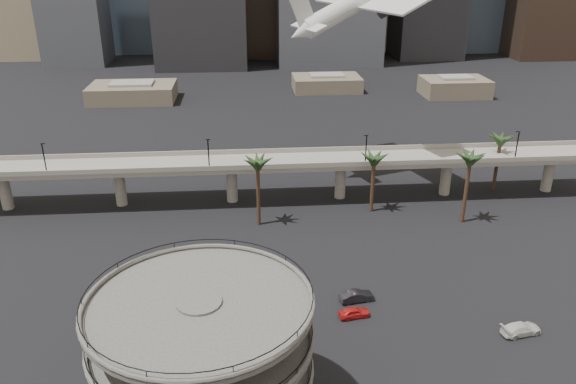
{
  "coord_description": "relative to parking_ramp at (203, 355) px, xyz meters",
  "views": [
    {
      "loc": [
        -8.19,
        -49.29,
        47.0
      ],
      "look_at": [
        -1.89,
        28.0,
        13.31
      ],
      "focal_mm": 35.0,
      "sensor_mm": 36.0,
      "label": 1
    }
  ],
  "objects": [
    {
      "name": "overpass",
      "position": [
        13.0,
        59.0,
        -2.5
      ],
      "size": [
        130.0,
        9.3,
        14.7
      ],
      "color": "gray",
      "rests_on": "ground"
    },
    {
      "name": "car_a",
      "position": [
        19.21,
        18.35,
        -9.09
      ],
      "size": [
        4.64,
        2.49,
        1.5
      ],
      "primitive_type": "imported",
      "rotation": [
        0.0,
        0.0,
        1.74
      ],
      "color": "red",
      "rests_on": "ground"
    },
    {
      "name": "car_c",
      "position": [
        40.54,
        12.86,
        -9.03
      ],
      "size": [
        5.86,
        3.25,
        1.61
      ],
      "primitive_type": "imported",
      "rotation": [
        0.0,
        0.0,
        1.76
      ],
      "color": "silver",
      "rests_on": "ground"
    },
    {
      "name": "parking_ramp",
      "position": [
        0.0,
        0.0,
        0.0
      ],
      "size": [
        22.2,
        22.2,
        17.35
      ],
      "color": "#484543",
      "rests_on": "ground"
    },
    {
      "name": "car_b",
      "position": [
        20.29,
        22.1,
        -9.01
      ],
      "size": [
        5.23,
        2.59,
        1.65
      ],
      "primitive_type": "imported",
      "rotation": [
        0.0,
        0.0,
        1.75
      ],
      "color": "black",
      "rests_on": "ground"
    },
    {
      "name": "low_buildings",
      "position": [
        19.89,
        146.3,
        -6.97
      ],
      "size": [
        135.0,
        27.5,
        6.8
      ],
      "color": "#645B4A",
      "rests_on": "ground"
    },
    {
      "name": "palm_trees",
      "position": [
        34.48,
        51.47,
        1.46
      ],
      "size": [
        54.4,
        18.4,
        14.0
      ],
      "color": "#422C1C",
      "rests_on": "ground"
    }
  ]
}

